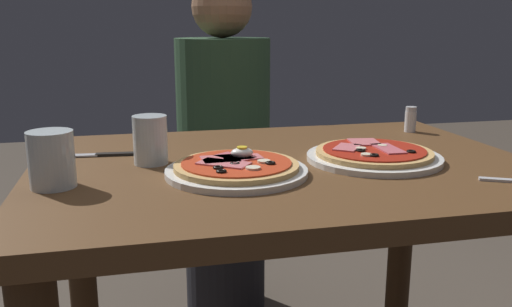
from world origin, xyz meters
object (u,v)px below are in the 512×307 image
pizza_across_left (374,155)px  salt_shaker (410,119)px  dining_table (284,223)px  diner_person (224,160)px  water_glass_near (52,163)px  knife (99,155)px  pizza_foreground (236,168)px  water_glass_far (150,143)px

pizza_across_left → salt_shaker: size_ratio=4.19×
dining_table → diner_person: bearing=90.1°
pizza_across_left → dining_table: bearing=169.8°
water_glass_near → dining_table: bearing=10.3°
salt_shaker → knife: bearing=-173.2°
dining_table → pizza_across_left: size_ratio=3.66×
salt_shaker → pizza_foreground: bearing=-149.9°
pizza_foreground → water_glass_far: (-0.15, 0.12, 0.03)m
dining_table → water_glass_far: bearing=170.2°
water_glass_far → salt_shaker: bearing=15.2°
pizza_across_left → pizza_foreground: bearing=-172.1°
dining_table → knife: size_ratio=5.24×
dining_table → pizza_across_left: pizza_across_left is taller
pizza_foreground → pizza_across_left: (0.30, 0.04, -0.00)m
water_glass_far → water_glass_near: bearing=-143.6°
water_glass_far → knife: size_ratio=0.51×
knife → salt_shaker: size_ratio=2.92×
water_glass_near → water_glass_far: size_ratio=1.01×
pizza_foreground → water_glass_near: 0.33m
water_glass_near → knife: (0.06, 0.22, -0.04)m
salt_shaker → water_glass_far: bearing=-164.8°
dining_table → water_glass_near: size_ratio=10.28×
pizza_foreground → salt_shaker: size_ratio=4.04×
pizza_foreground → diner_person: (0.12, 0.83, -0.20)m
pizza_across_left → water_glass_far: water_glass_far is taller
pizza_foreground → knife: pizza_foreground is taller
dining_table → pizza_across_left: 0.24m
pizza_foreground → pizza_across_left: bearing=7.9°
water_glass_near → salt_shaker: water_glass_near is taller
dining_table → knife: 0.43m
water_glass_far → knife: (-0.11, 0.09, -0.04)m
diner_person → dining_table: bearing=90.1°
pizza_foreground → water_glass_near: (-0.33, -0.01, 0.03)m
water_glass_near → knife: water_glass_near is taller
pizza_across_left → water_glass_far: 0.46m
pizza_foreground → knife: 0.34m
dining_table → salt_shaker: (0.41, 0.23, 0.17)m
pizza_across_left → diner_person: (-0.19, 0.79, -0.20)m
pizza_across_left → water_glass_near: (-0.63, -0.05, 0.03)m
dining_table → water_glass_far: 0.33m
dining_table → pizza_foreground: bearing=-147.3°
dining_table → salt_shaker: salt_shaker is taller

